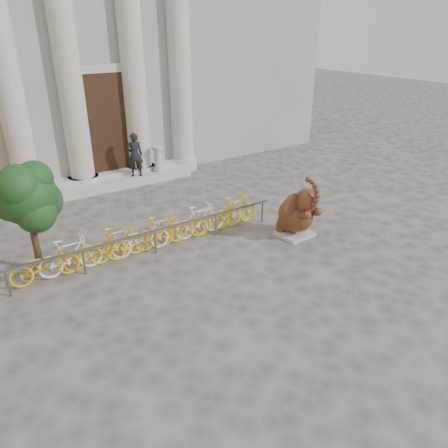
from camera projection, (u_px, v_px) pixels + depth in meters
ground at (268, 299)px, 10.27m from camera, size 80.00×80.00×0.00m
classical_building at (56, 19)px, 18.94m from camera, size 22.00×10.70×12.00m
entrance_steps at (118, 181)px, 17.25m from camera, size 6.00×1.20×0.36m
elephant_statue at (297, 214)px, 12.98m from camera, size 1.31×1.46×1.96m
bike_rack at (151, 234)px, 12.25m from camera, size 8.00×0.53×1.00m
tree at (27, 197)px, 10.66m from camera, size 1.68×1.53×2.92m
pedestrian at (135, 155)px, 16.89m from camera, size 0.71×0.55×1.71m
balustrade_post at (158, 160)px, 17.59m from camera, size 0.42×0.42×1.03m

